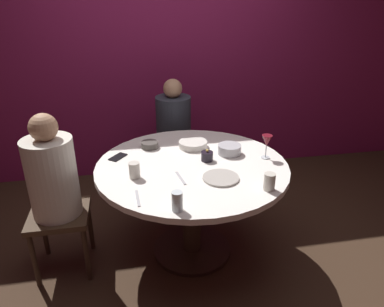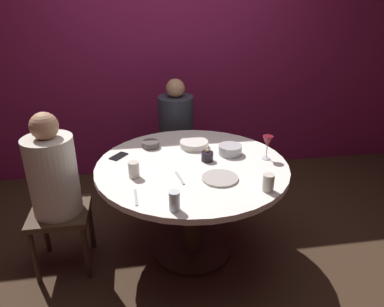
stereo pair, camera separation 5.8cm
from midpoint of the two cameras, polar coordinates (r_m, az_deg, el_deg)
name	(u,v)px [view 2 (the right image)]	position (r m, az deg, el deg)	size (l,w,h in m)	color
ground_plane	(192,250)	(2.92, 0.59, -15.20)	(8.00, 8.00, 0.00)	#382619
back_wall	(169,52)	(3.79, -3.32, 15.86)	(6.00, 0.10, 2.60)	maroon
dining_table	(192,183)	(2.57, 0.65, -4.77)	(1.35, 1.35, 0.76)	white
seated_diner_left	(53,178)	(2.55, -20.71, -3.67)	(0.40, 0.40, 1.19)	#3F2D1E
seated_diner_back	(176,125)	(3.39, -2.07, 4.59)	(0.40, 0.40, 1.15)	#3F2D1E
candle_holder	(207,156)	(2.54, 3.12, -0.46)	(0.09, 0.09, 0.09)	black
wine_glass	(268,142)	(2.59, 12.64, 1.76)	(0.08, 0.08, 0.18)	silver
dinner_plate	(220,178)	(2.31, 5.23, -3.96)	(0.24, 0.24, 0.01)	#B2ADA3
cell_phone	(119,156)	(2.66, -11.05, -0.43)	(0.07, 0.14, 0.01)	black
bowl_serving_large	(230,150)	(2.66, 6.75, 0.60)	(0.17, 0.17, 0.07)	#B7B7BC
bowl_salad_center	(151,144)	(2.78, -6.04, 1.45)	(0.13, 0.13, 0.05)	#4C4742
bowl_small_white	(194,144)	(2.76, 0.92, 1.50)	(0.22, 0.22, 0.05)	silver
cup_near_candle	(134,170)	(2.33, -8.60, -2.58)	(0.07, 0.07, 0.11)	beige
cup_by_left_diner	(268,183)	(2.20, 12.87, -4.59)	(0.07, 0.07, 0.11)	beige
cup_by_right_diner	(174,201)	(1.96, -1.98, -7.63)	(0.06, 0.06, 0.12)	silver
fork_near_plate	(180,178)	(2.31, -1.24, -3.94)	(0.02, 0.18, 0.01)	#B7B7BC
knife_near_plate	(136,197)	(2.12, -8.21, -6.97)	(0.02, 0.18, 0.01)	#B7B7BC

